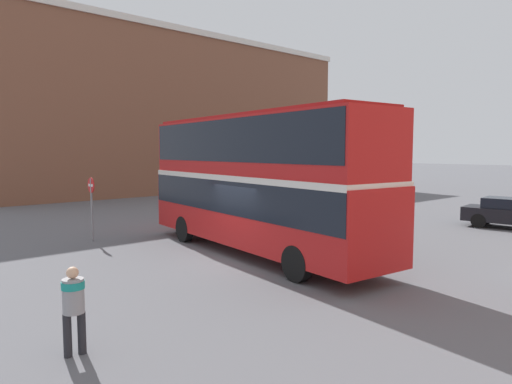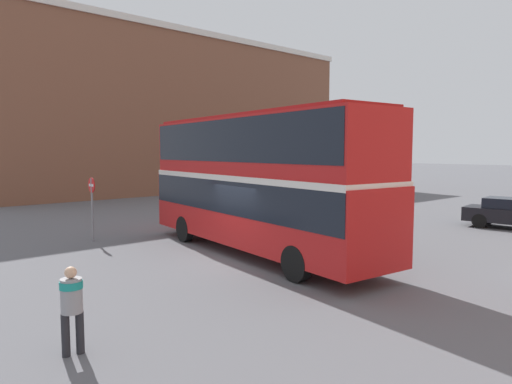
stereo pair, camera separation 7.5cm
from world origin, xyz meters
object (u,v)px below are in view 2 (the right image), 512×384
at_px(double_decker_bus, 256,175).
at_px(pedestrian_foreground, 72,301).
at_px(parked_car_side_street, 249,198).
at_px(no_entry_sign, 92,199).

xyz_separation_m(double_decker_bus, pedestrian_foreground, (3.98, -7.86, -1.81)).
height_order(pedestrian_foreground, parked_car_side_street, pedestrian_foreground).
bearing_deg(pedestrian_foreground, double_decker_bus, -55.38).
distance_m(pedestrian_foreground, no_entry_sign, 10.98).
xyz_separation_m(double_decker_bus, no_entry_sign, (-6.06, -3.49, -1.06)).
xyz_separation_m(pedestrian_foreground, no_entry_sign, (-10.04, 4.37, 0.75)).
bearing_deg(parked_car_side_street, no_entry_sign, 102.06).
height_order(pedestrian_foreground, no_entry_sign, no_entry_sign).
height_order(parked_car_side_street, no_entry_sign, no_entry_sign).
height_order(double_decker_bus, parked_car_side_street, double_decker_bus).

